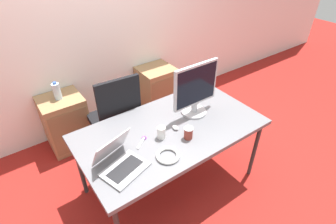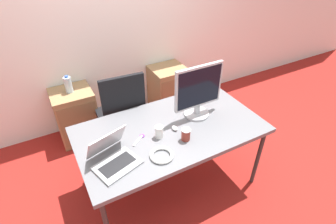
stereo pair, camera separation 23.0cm
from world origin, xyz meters
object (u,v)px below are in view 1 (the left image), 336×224
at_px(office_chair, 117,126).
at_px(water_bottle, 57,91).
at_px(laptop_center, 120,162).
at_px(cable_coil, 168,155).
at_px(monitor, 195,90).
at_px(cabinet_left, 66,122).
at_px(coffee_cup_white, 161,133).
at_px(mouse, 175,128).
at_px(cabinet_right, 157,90).
at_px(coffee_cup_brown, 188,133).

relative_size(office_chair, water_bottle, 5.23).
height_order(office_chair, laptop_center, office_chair).
bearing_deg(cable_coil, monitor, 31.44).
bearing_deg(cabinet_left, laptop_center, -87.11).
relative_size(cabinet_left, coffee_cup_white, 6.07).
height_order(mouse, coffee_cup_white, coffee_cup_white).
bearing_deg(mouse, cable_coil, -136.68).
xyz_separation_m(water_bottle, laptop_center, (0.07, -1.37, 0.03)).
distance_m(office_chair, cabinet_left, 0.66).
bearing_deg(monitor, water_bottle, 130.08).
relative_size(office_chair, cabinet_right, 1.63).
bearing_deg(water_bottle, cabinet_right, -0.10).
height_order(cabinet_right, cable_coil, cable_coil).
relative_size(office_chair, cable_coil, 5.63).
height_order(water_bottle, laptop_center, laptop_center).
height_order(laptop_center, coffee_cup_brown, laptop_center).
height_order(mouse, coffee_cup_brown, coffee_cup_brown).
distance_m(water_bottle, mouse, 1.42).
bearing_deg(office_chair, laptop_center, -112.26).
bearing_deg(laptop_center, cabinet_right, 48.21).
bearing_deg(mouse, coffee_cup_white, -172.91).
xyz_separation_m(cabinet_right, mouse, (-0.62, -1.25, 0.43)).
bearing_deg(water_bottle, mouse, -61.83).
bearing_deg(water_bottle, laptop_center, -87.11).
bearing_deg(water_bottle, office_chair, -50.55).
xyz_separation_m(laptop_center, coffee_cup_white, (0.44, 0.09, 0.01)).
relative_size(coffee_cup_white, coffee_cup_brown, 1.00).
bearing_deg(coffee_cup_white, office_chair, 96.42).
xyz_separation_m(coffee_cup_white, cable_coil, (-0.09, -0.22, -0.04)).
xyz_separation_m(office_chair, coffee_cup_white, (0.09, -0.76, 0.39)).
distance_m(cabinet_left, water_bottle, 0.43).
height_order(cabinet_left, coffee_cup_brown, coffee_cup_brown).
bearing_deg(water_bottle, coffee_cup_brown, -64.01).
distance_m(coffee_cup_white, cable_coil, 0.24).
bearing_deg(cabinet_left, coffee_cup_brown, -63.97).
height_order(cabinet_right, laptop_center, laptop_center).
height_order(office_chair, cabinet_right, office_chair).
bearing_deg(cable_coil, mouse, 43.32).
xyz_separation_m(monitor, mouse, (-0.30, -0.10, -0.24)).
distance_m(coffee_cup_brown, cable_coil, 0.29).
bearing_deg(coffee_cup_white, mouse, 7.09).
xyz_separation_m(mouse, cable_coil, (-0.25, -0.24, -0.00)).
distance_m(cabinet_left, mouse, 1.48).
height_order(water_bottle, monitor, monitor).
bearing_deg(water_bottle, monitor, -49.92).
height_order(monitor, cable_coil, monitor).
distance_m(mouse, coffee_cup_white, 0.17).
xyz_separation_m(cabinet_right, coffee_cup_brown, (-0.60, -1.41, 0.47)).
bearing_deg(mouse, office_chair, 108.68).
height_order(monitor, coffee_cup_brown, monitor).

